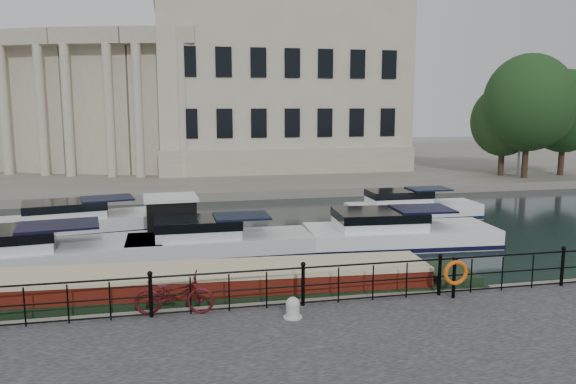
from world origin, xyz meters
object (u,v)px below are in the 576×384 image
object	(u,v)px
mooring_bollard	(293,308)
harbour_hut	(171,223)
life_ring_post	(455,273)
narrowboat	(201,296)
bicycle	(174,294)

from	to	relation	value
mooring_bollard	harbour_hut	xyz separation A→B (m)	(-2.94, 10.56, 0.15)
life_ring_post	narrowboat	bearing A→B (deg)	162.01
bicycle	narrowboat	size ratio (longest dim) A/B	0.12
mooring_bollard	harbour_hut	distance (m)	10.97
life_ring_post	harbour_hut	xyz separation A→B (m)	(-7.68, 10.14, -0.33)
bicycle	narrowboat	bearing A→B (deg)	-15.22
mooring_bollard	narrowboat	world-z (taller)	narrowboat
mooring_bollard	narrowboat	bearing A→B (deg)	129.06
bicycle	mooring_bollard	xyz separation A→B (m)	(2.94, -0.90, -0.28)
mooring_bollard	narrowboat	size ratio (longest dim) A/B	0.03
mooring_bollard	life_ring_post	xyz separation A→B (m)	(4.75, 0.43, 0.48)
bicycle	mooring_bollard	size ratio (longest dim) A/B	3.77
life_ring_post	narrowboat	size ratio (longest dim) A/B	0.07
narrowboat	bicycle	bearing A→B (deg)	-110.23
bicycle	life_ring_post	size ratio (longest dim) A/B	1.75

